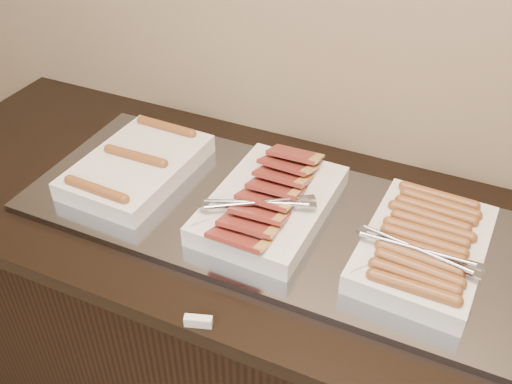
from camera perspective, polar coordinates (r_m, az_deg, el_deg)
counter at (r=1.72m, az=0.98°, el=-14.00°), size 2.06×0.76×0.90m
warming_tray at (r=1.39m, az=1.09°, el=-2.26°), size 1.20×0.50×0.02m
dish_left at (r=1.53m, az=-11.77°, el=2.60°), size 0.26×0.39×0.07m
dish_center at (r=1.36m, az=1.39°, el=-1.06°), size 0.28×0.41×0.09m
dish_right at (r=1.30m, az=16.41°, el=-5.18°), size 0.28×0.39×0.08m
label_holder at (r=1.16m, az=-5.79°, el=-12.74°), size 0.06×0.03×0.02m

